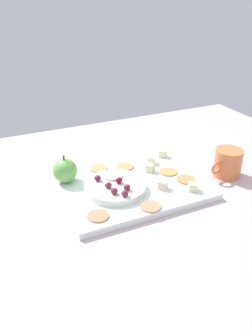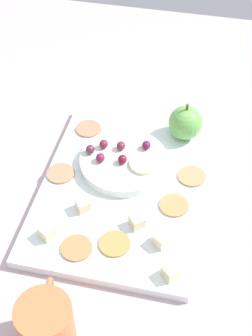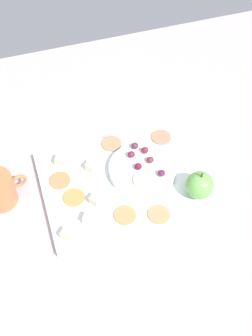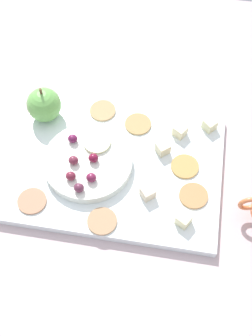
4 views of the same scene
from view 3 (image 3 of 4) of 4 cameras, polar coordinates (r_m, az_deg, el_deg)
name	(u,v)px [view 3 (image 3 of 4)]	position (r cm, az deg, el deg)	size (l,w,h in cm)	color
table	(111,184)	(113.93, -1.87, -2.08)	(139.43, 109.52, 3.51)	#C0A9AC
platter	(123,182)	(111.02, -0.35, -1.80)	(39.01, 29.01, 1.79)	white
serving_dish	(142,170)	(111.10, 2.06, -0.22)	(16.42, 16.42, 1.82)	white
apple_whole	(200,185)	(106.69, 9.22, -2.14)	(6.70, 6.70, 6.70)	#6CB653
apple_stem	(202,175)	(103.53, 9.49, -0.88)	(0.50, 0.50, 1.20)	brown
cheese_cube_0	(67,234)	(101.85, -7.44, -8.27)	(2.21, 2.21, 2.21)	beige
cheese_cube_1	(89,219)	(103.34, -4.72, -6.38)	(2.21, 2.21, 2.21)	beige
cheese_cube_2	(95,200)	(105.96, -3.86, -4.01)	(2.21, 2.21, 2.21)	beige
cheese_cube_3	(60,160)	(113.78, -8.25, 0.98)	(2.21, 2.21, 2.21)	beige
cheese_cube_4	(91,166)	(111.72, -4.42, 0.19)	(2.21, 2.21, 2.21)	beige
cracker_0	(159,214)	(104.95, 4.16, -5.82)	(5.19, 5.19, 0.40)	tan
cracker_1	(60,180)	(111.17, -8.29, -1.54)	(5.19, 5.19, 0.40)	#B3824F
cracker_2	(111,144)	(117.28, -1.84, 3.08)	(5.19, 5.19, 0.40)	tan
cracker_3	(161,137)	(118.99, 4.43, 3.87)	(5.19, 5.19, 0.40)	tan
cracker_4	(126,215)	(104.61, -0.05, -5.90)	(5.19, 5.19, 0.40)	tan
cracker_5	(74,197)	(107.90, -6.55, -3.67)	(5.19, 5.19, 0.40)	tan
grape_0	(135,146)	(113.52, 1.11, 2.81)	(1.82, 1.64, 1.72)	#5F2940
grape_1	(161,173)	(108.57, 4.46, -0.65)	(1.82, 1.64, 1.62)	#641A43
grape_2	(138,166)	(109.46, 1.53, 0.20)	(1.82, 1.64, 1.71)	maroon
grape_3	(131,154)	(111.76, 0.66, 1.71)	(1.82, 1.64, 1.66)	maroon
grape_4	(145,150)	(112.71, 2.38, 2.25)	(1.82, 1.64, 1.67)	maroon
grape_5	(151,161)	(110.61, 3.13, 0.86)	(1.82, 1.64, 1.65)	maroon
apple_slice_0	(144,180)	(107.76, 2.23, -1.52)	(5.11, 5.11, 0.60)	beige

